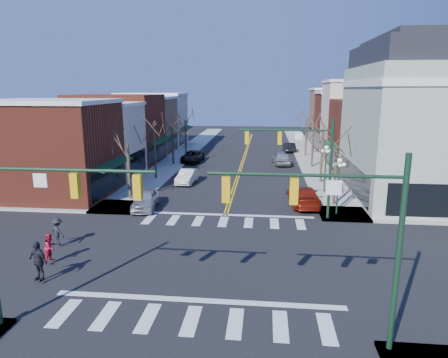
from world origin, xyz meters
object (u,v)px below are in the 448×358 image
(lamppost_corner, at_px, (339,177))
(pedestrian_red_b, at_px, (50,247))
(pedestrian_dark_b, at_px, (58,231))
(car_left_near, at_px, (145,199))
(pedestrian_dark_a, at_px, (38,261))
(car_left_far, at_px, (193,156))
(car_right_near, at_px, (304,196))
(car_left_mid, at_px, (187,176))
(car_right_mid, at_px, (281,158))
(car_right_far, at_px, (289,147))
(lamppost_midblock, at_px, (326,161))
(victorian_corner, at_px, (431,120))

(lamppost_corner, relative_size, pedestrian_red_b, 2.73)
(pedestrian_dark_b, bearing_deg, car_left_near, -79.21)
(car_left_near, xyz_separation_m, pedestrian_dark_b, (-2.86, -8.08, 0.21))
(pedestrian_dark_b, bearing_deg, pedestrian_dark_a, 137.65)
(car_left_far, distance_m, car_right_near, 22.17)
(lamppost_corner, xyz_separation_m, car_left_mid, (-13.00, 9.08, -2.27))
(car_left_near, bearing_deg, pedestrian_red_b, -108.33)
(car_left_mid, bearing_deg, pedestrian_dark_a, -94.00)
(car_right_near, relative_size, car_right_mid, 1.10)
(pedestrian_red_b, bearing_deg, pedestrian_dark_a, -159.12)
(car_left_near, relative_size, car_left_mid, 1.05)
(car_right_near, xyz_separation_m, pedestrian_red_b, (-14.46, -12.57, 0.17))
(lamppost_corner, height_order, car_right_far, lamppost_corner)
(lamppost_midblock, height_order, car_left_near, lamppost_midblock)
(car_left_near, distance_m, pedestrian_dark_b, 8.57)
(lamppost_midblock, distance_m, car_left_mid, 13.45)
(car_left_near, relative_size, car_right_far, 1.05)
(lamppost_corner, height_order, pedestrian_red_b, lamppost_corner)
(car_right_near, bearing_deg, car_left_mid, -35.39)
(car_left_mid, distance_m, pedestrian_dark_b, 17.51)
(pedestrian_red_b, bearing_deg, car_right_mid, -17.39)
(pedestrian_dark_a, bearing_deg, car_right_near, 67.06)
(lamppost_corner, xyz_separation_m, pedestrian_dark_a, (-16.10, -12.23, -1.83))
(pedestrian_dark_b, bearing_deg, victorian_corner, -121.43)
(lamppost_midblock, distance_m, car_left_far, 20.55)
(lamppost_midblock, relative_size, pedestrian_red_b, 2.73)
(car_left_near, height_order, pedestrian_red_b, pedestrian_red_b)
(car_right_mid, relative_size, pedestrian_red_b, 3.04)
(victorian_corner, bearing_deg, car_left_mid, 171.77)
(car_left_far, bearing_deg, pedestrian_dark_a, -91.24)
(car_right_near, bearing_deg, pedestrian_dark_b, 30.10)
(lamppost_midblock, xyz_separation_m, car_left_far, (-14.60, 14.29, -2.24))
(lamppost_midblock, height_order, car_right_mid, lamppost_midblock)
(car_right_far, bearing_deg, car_left_near, 62.22)
(victorian_corner, distance_m, car_right_mid, 19.21)
(car_left_far, xyz_separation_m, car_right_far, (12.80, 9.95, -0.03))
(car_right_near, xyz_separation_m, car_right_far, (0.37, 28.31, -0.07))
(lamppost_midblock, distance_m, car_right_mid, 14.16)
(lamppost_corner, relative_size, car_right_mid, 0.90)
(pedestrian_dark_a, bearing_deg, car_left_mid, 102.31)
(car_left_mid, xyz_separation_m, car_right_far, (11.20, 21.66, 0.00))
(lamppost_midblock, relative_size, car_left_near, 0.98)
(lamppost_corner, relative_size, car_right_near, 0.82)
(car_left_mid, relative_size, pedestrian_dark_b, 2.58)
(lamppost_corner, height_order, car_left_near, lamppost_corner)
(pedestrian_red_b, bearing_deg, pedestrian_dark_b, 26.05)
(car_left_mid, xyz_separation_m, car_left_far, (-1.60, 11.71, 0.03))
(victorian_corner, xyz_separation_m, car_left_far, (-22.90, 14.79, -5.94))
(victorian_corner, bearing_deg, car_left_near, -165.85)
(pedestrian_red_b, distance_m, pedestrian_dark_a, 2.16)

